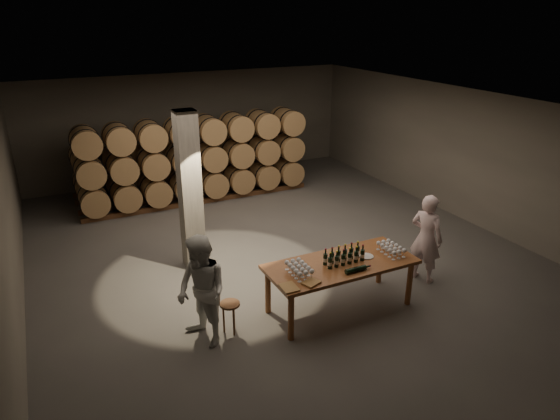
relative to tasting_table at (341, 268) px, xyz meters
name	(u,v)px	position (x,y,z in m)	size (l,w,h in m)	color
room	(190,192)	(-1.80, 2.70, 0.80)	(12.00, 12.00, 12.00)	#575451
tasting_table	(341,268)	(0.00, 0.00, 0.00)	(2.60, 1.10, 0.90)	brown
barrel_stack_back	(157,162)	(-1.35, 7.70, 0.03)	(4.70, 0.95, 1.57)	brown
barrel_stack_front	(196,158)	(-0.57, 6.30, 0.40)	(6.26, 0.95, 2.31)	brown
bottle_cluster	(344,257)	(0.04, -0.02, 0.21)	(0.73, 0.23, 0.30)	black
lying_bottles	(356,269)	(0.05, -0.38, 0.15)	(0.49, 0.09, 0.09)	black
glass_cluster_left	(299,267)	(-0.83, -0.03, 0.23)	(0.31, 0.53, 0.18)	silver
glass_cluster_right	(391,247)	(0.98, -0.09, 0.23)	(0.30, 0.52, 0.17)	silver
plate	(366,256)	(0.52, -0.01, 0.11)	(0.25, 0.25, 0.01)	silver
notebook_near	(311,283)	(-0.80, -0.39, 0.12)	(0.26, 0.21, 0.03)	olive
notebook_corner	(289,287)	(-1.18, -0.36, 0.12)	(0.25, 0.31, 0.03)	olive
pen	(315,283)	(-0.76, -0.41, 0.11)	(0.01, 0.01, 0.14)	black
stool	(230,308)	(-1.97, 0.18, -0.35)	(0.33, 0.33, 0.54)	brown
person_man	(426,238)	(2.02, 0.16, 0.08)	(0.64, 0.42, 1.75)	white
person_woman	(202,292)	(-2.43, 0.13, 0.11)	(0.88, 0.69, 1.81)	silver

